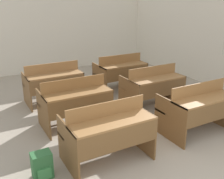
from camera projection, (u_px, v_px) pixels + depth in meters
name	position (u px, v px, depth m)	size (l,w,h in m)	color
wall_back	(44.00, 27.00, 8.42)	(7.27, 0.06, 2.86)	white
wall_right_with_window	(212.00, 33.00, 7.13)	(0.06, 7.25, 2.86)	white
bench_front_left	(108.00, 131.00, 3.83)	(1.25, 0.80, 0.94)	brown
bench_front_right	(198.00, 107.00, 4.66)	(1.25, 0.80, 0.94)	brown
bench_second_left	(75.00, 101.00, 4.93)	(1.25, 0.80, 0.94)	brown
bench_second_right	(153.00, 86.00, 5.78)	(1.25, 0.80, 0.94)	brown
bench_third_left	(54.00, 82.00, 6.04)	(1.25, 0.80, 0.94)	brown
bench_third_right	(121.00, 72.00, 6.91)	(1.25, 0.80, 0.94)	brown
schoolbag	(42.00, 166.00, 3.54)	(0.26, 0.22, 0.38)	#2D6638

